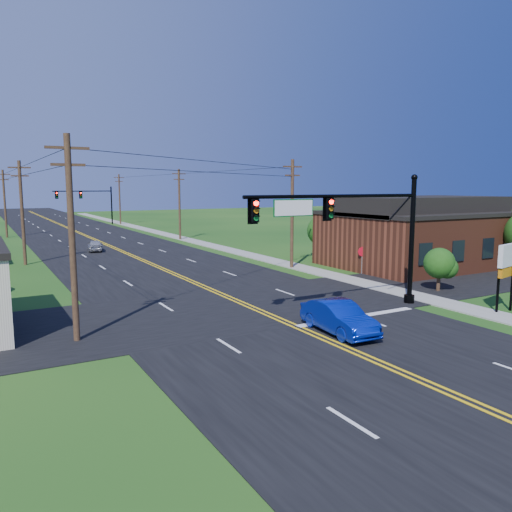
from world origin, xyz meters
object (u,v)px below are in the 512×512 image
signal_mast_main (352,225)px  stop_sign (362,254)px  signal_mast_far (87,199)px  blue_car (339,318)px

signal_mast_main → stop_sign: signal_mast_main is taller
signal_mast_far → blue_car: (-3.13, -74.79, -3.81)m
signal_mast_main → blue_car: (-3.03, -2.79, -4.01)m
signal_mast_far → blue_car: signal_mast_far is taller
signal_mast_far → stop_sign: (8.56, -63.10, -2.99)m
signal_mast_far → stop_sign: bearing=-82.3°
signal_mast_main → stop_sign: bearing=45.8°
signal_mast_main → signal_mast_far: size_ratio=1.03×
stop_sign → signal_mast_far: bearing=120.7°
blue_car → signal_mast_far: bearing=91.7°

